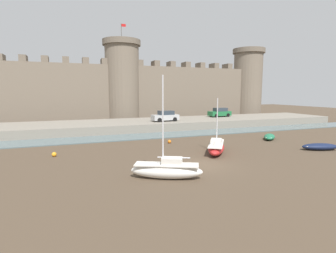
{
  "coord_description": "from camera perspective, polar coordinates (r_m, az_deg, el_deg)",
  "views": [
    {
      "loc": [
        -9.6,
        -17.91,
        5.71
      ],
      "look_at": [
        -1.08,
        4.83,
        2.5
      ],
      "focal_mm": 28.0,
      "sensor_mm": 36.0,
      "label": 1
    }
  ],
  "objects": [
    {
      "name": "car_quay_east",
      "position": [
        48.49,
        11.2,
        3.02
      ],
      "size": [
        4.2,
        2.08,
        1.62
      ],
      "color": "#1E6638",
      "rests_on": "quay_road"
    },
    {
      "name": "mooring_buoy_near_channel",
      "position": [
        29.34,
        0.31,
        -3.3
      ],
      "size": [
        0.39,
        0.39,
        0.39
      ],
      "primitive_type": "sphere",
      "color": "orange",
      "rests_on": "ground"
    },
    {
      "name": "car_quay_centre_west",
      "position": [
        40.31,
        -0.58,
        2.27
      ],
      "size": [
        4.2,
        2.08,
        1.62
      ],
      "color": "#B2B5B7",
      "rests_on": "quay_road"
    },
    {
      "name": "mooring_buoy_mid_mud",
      "position": [
        25.47,
        -23.54,
        -5.59
      ],
      "size": [
        0.41,
        0.41,
        0.41
      ],
      "primitive_type": "sphere",
      "color": "orange",
      "rests_on": "ground"
    },
    {
      "name": "castle",
      "position": [
        51.32,
        -9.86,
        8.49
      ],
      "size": [
        64.6,
        7.08,
        18.32
      ],
      "color": "#706354",
      "rests_on": "ground"
    },
    {
      "name": "water_channel",
      "position": [
        34.1,
        -3.9,
        -2.04
      ],
      "size": [
        80.0,
        4.5,
        0.1
      ],
      "primitive_type": "cube",
      "color": "slate",
      "rests_on": "ground"
    },
    {
      "name": "mooring_buoy_off_centre",
      "position": [
        29.3,
        10.86,
        -3.35
      ],
      "size": [
        0.49,
        0.49,
        0.49
      ],
      "primitive_type": "sphere",
      "color": "#E04C1E",
      "rests_on": "ground"
    },
    {
      "name": "quay_road",
      "position": [
        40.95,
        -6.81,
        0.34
      ],
      "size": [
        69.52,
        10.0,
        1.23
      ],
      "primitive_type": "cube",
      "color": "gray",
      "rests_on": "ground"
    },
    {
      "name": "rowboat_near_channel_right",
      "position": [
        30.01,
        30.19,
        -3.79
      ],
      "size": [
        3.79,
        2.33,
        0.67
      ],
      "color": "#141E3D",
      "rests_on": "ground"
    },
    {
      "name": "sailboat_midflat_left",
      "position": [
        25.13,
        10.46,
        -4.42
      ],
      "size": [
        4.11,
        5.06,
        5.15
      ],
      "color": "red",
      "rests_on": "ground"
    },
    {
      "name": "ground_plane",
      "position": [
        21.11,
        7.45,
        -8.23
      ],
      "size": [
        160.0,
        160.0,
        0.0
      ],
      "primitive_type": "plane",
      "color": "#4C3D2D"
    },
    {
      "name": "rowboat_foreground_right",
      "position": [
        34.06,
        21.22,
        -2.06
      ],
      "size": [
        3.18,
        3.16,
        0.64
      ],
      "color": "#1E6B47",
      "rests_on": "ground"
    },
    {
      "name": "sailboat_foreground_centre",
      "position": [
        17.6,
        -0.24,
        -9.37
      ],
      "size": [
        4.86,
        3.27,
        6.79
      ],
      "color": "silver",
      "rests_on": "ground"
    }
  ]
}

